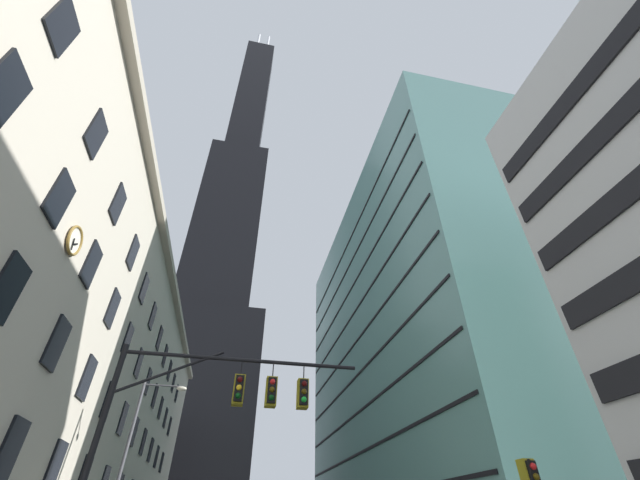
% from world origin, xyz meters
% --- Properties ---
extents(station_building, '(12.96, 64.60, 22.77)m').
position_xyz_m(station_building, '(-17.14, 26.30, 11.36)').
color(station_building, beige).
rests_on(station_building, ground).
extents(dark_skyscraper, '(28.41, 28.41, 215.49)m').
position_xyz_m(dark_skyscraper, '(-12.28, 90.97, 64.93)').
color(dark_skyscraper, black).
rests_on(dark_skyscraper, ground).
extents(glass_office_midrise, '(19.43, 48.43, 42.88)m').
position_xyz_m(glass_office_midrise, '(20.66, 33.94, 21.44)').
color(glass_office_midrise, slate).
rests_on(glass_office_midrise, ground).
extents(traffic_signal_mast, '(8.77, 0.63, 6.85)m').
position_xyz_m(traffic_signal_mast, '(-3.17, 4.20, 5.13)').
color(traffic_signal_mast, black).
rests_on(traffic_signal_mast, sidewalk_left).
extents(street_lamppost, '(2.44, 0.32, 8.14)m').
position_xyz_m(street_lamppost, '(-7.68, 13.41, 4.97)').
color(street_lamppost, '#47474C').
rests_on(street_lamppost, sidewalk_left).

